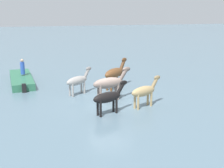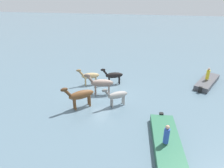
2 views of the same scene
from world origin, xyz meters
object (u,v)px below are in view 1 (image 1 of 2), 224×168
person_watcher_seated (22,67)px  horse_lead (108,97)px  horse_chestnut_trailing (78,81)px  horse_dark_mare (115,73)px  horse_dun_straggler (144,91)px  boat_tender_starboard (21,80)px  horse_rear_stallion (110,83)px

person_watcher_seated → horse_lead: bearing=-150.3°
horse_chestnut_trailing → horse_dark_mare: bearing=-17.9°
horse_lead → horse_dun_straggler: (0.64, -2.28, 0.00)m
horse_dun_straggler → boat_tender_starboard: 10.55m
horse_dark_mare → horse_rear_stallion: size_ratio=0.86×
horse_rear_stallion → boat_tender_starboard: bearing=119.8°
horse_rear_stallion → horse_lead: size_ratio=1.19×
person_watcher_seated → boat_tender_starboard: bearing=151.7°
horse_dark_mare → boat_tender_starboard: bearing=111.9°
horse_dun_straggler → boat_tender_starboard: (7.60, 7.27, -0.78)m
horse_dun_straggler → horse_chestnut_trailing: bearing=109.9°
horse_chestnut_trailing → horse_lead: 4.24m
horse_lead → boat_tender_starboard: (8.25, 4.99, -0.77)m
horse_dark_mare → horse_rear_stallion: 2.76m
horse_lead → horse_dun_straggler: 2.37m
horse_lead → person_watcher_seated: (8.50, 4.86, 0.21)m
boat_tender_starboard → person_watcher_seated: (0.25, -0.14, 0.98)m
horse_dun_straggler → person_watcher_seated: bearing=107.4°
horse_dun_straggler → person_watcher_seated: size_ratio=1.82×
horse_chestnut_trailing → person_watcher_seated: bearing=94.0°
horse_rear_stallion → person_watcher_seated: (6.10, 5.48, 0.06)m
horse_dark_mare → boat_tender_starboard: size_ratio=0.38×
horse_rear_stallion → boat_tender_starboard: horse_rear_stallion is taller
person_watcher_seated → horse_chestnut_trailing: bearing=-139.9°
horse_chestnut_trailing → horse_dun_straggler: (-3.44, -3.42, 0.01)m
horse_lead → horse_rear_stallion: bearing=53.1°
horse_rear_stallion → person_watcher_seated: 8.20m
horse_chestnut_trailing → person_watcher_seated: (4.42, 3.72, 0.21)m
horse_dark_mare → horse_rear_stallion: bearing=-152.6°
horse_dun_straggler → person_watcher_seated: person_watcher_seated is taller
horse_chestnut_trailing → horse_rear_stallion: horse_rear_stallion is taller
horse_dark_mare → person_watcher_seated: horse_dark_mare is taller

